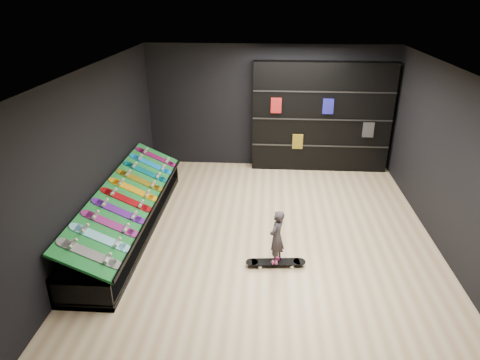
# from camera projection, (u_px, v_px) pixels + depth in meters

# --- Properties ---
(floor) EXTENTS (6.00, 7.00, 0.01)m
(floor) POSITION_uv_depth(u_px,v_px,m) (266.00, 234.00, 7.90)
(floor) COLOR beige
(floor) RESTS_ON ground
(ceiling) EXTENTS (6.00, 7.00, 0.01)m
(ceiling) POSITION_uv_depth(u_px,v_px,m) (271.00, 69.00, 6.67)
(ceiling) COLOR white
(ceiling) RESTS_ON ground
(wall_back) EXTENTS (6.00, 0.02, 3.00)m
(wall_back) POSITION_uv_depth(u_px,v_px,m) (270.00, 107.00, 10.47)
(wall_back) COLOR black
(wall_back) RESTS_ON ground
(wall_front) EXTENTS (6.00, 0.02, 3.00)m
(wall_front) POSITION_uv_depth(u_px,v_px,m) (266.00, 291.00, 4.10)
(wall_front) COLOR black
(wall_front) RESTS_ON ground
(wall_left) EXTENTS (0.02, 7.00, 3.00)m
(wall_left) POSITION_uv_depth(u_px,v_px,m) (97.00, 155.00, 7.47)
(wall_left) COLOR black
(wall_left) RESTS_ON ground
(wall_right) EXTENTS (0.02, 7.00, 3.00)m
(wall_right) POSITION_uv_depth(u_px,v_px,m) (449.00, 163.00, 7.10)
(wall_right) COLOR black
(wall_right) RESTS_ON ground
(display_rack) EXTENTS (0.90, 4.50, 0.50)m
(display_rack) POSITION_uv_depth(u_px,v_px,m) (130.00, 218.00, 7.95)
(display_rack) COLOR black
(display_rack) RESTS_ON ground
(turf_ramp) EXTENTS (0.92, 4.50, 0.46)m
(turf_ramp) POSITION_uv_depth(u_px,v_px,m) (130.00, 196.00, 7.76)
(turf_ramp) COLOR #0F5F21
(turf_ramp) RESTS_ON display_rack
(back_shelving) EXTENTS (3.30, 0.38, 2.64)m
(back_shelving) POSITION_uv_depth(u_px,v_px,m) (321.00, 117.00, 10.30)
(back_shelving) COLOR black
(back_shelving) RESTS_ON ground
(floor_skateboard) EXTENTS (1.00, 0.31, 0.09)m
(floor_skateboard) POSITION_uv_depth(u_px,v_px,m) (276.00, 263.00, 6.98)
(floor_skateboard) COLOR black
(floor_skateboard) RESTS_ON ground
(child) EXTENTS (0.23, 0.25, 0.55)m
(child) POSITION_uv_depth(u_px,v_px,m) (276.00, 247.00, 6.85)
(child) COLOR black
(child) RESTS_ON floor_skateboard
(display_board_0) EXTENTS (0.93, 0.22, 0.50)m
(display_board_0) POSITION_uv_depth(u_px,v_px,m) (89.00, 254.00, 6.02)
(display_board_0) COLOR black
(display_board_0) RESTS_ON turf_ramp
(display_board_1) EXTENTS (0.93, 0.22, 0.50)m
(display_board_1) POSITION_uv_depth(u_px,v_px,m) (100.00, 238.00, 6.41)
(display_board_1) COLOR #0CB2E5
(display_board_1) RESTS_ON turf_ramp
(display_board_2) EXTENTS (0.93, 0.22, 0.50)m
(display_board_2) POSITION_uv_depth(u_px,v_px,m) (110.00, 224.00, 6.79)
(display_board_2) COLOR #2626BF
(display_board_2) RESTS_ON turf_ramp
(display_board_3) EXTENTS (0.93, 0.22, 0.50)m
(display_board_3) POSITION_uv_depth(u_px,v_px,m) (119.00, 211.00, 7.17)
(display_board_3) COLOR purple
(display_board_3) RESTS_ON turf_ramp
(display_board_4) EXTENTS (0.93, 0.22, 0.50)m
(display_board_4) POSITION_uv_depth(u_px,v_px,m) (127.00, 200.00, 7.56)
(display_board_4) COLOR red
(display_board_4) RESTS_ON turf_ramp
(display_board_5) EXTENTS (0.93, 0.22, 0.50)m
(display_board_5) POSITION_uv_depth(u_px,v_px,m) (134.00, 190.00, 7.94)
(display_board_5) COLOR yellow
(display_board_5) RESTS_ON turf_ramp
(display_board_6) EXTENTS (0.93, 0.22, 0.50)m
(display_board_6) POSITION_uv_depth(u_px,v_px,m) (140.00, 180.00, 8.33)
(display_board_6) COLOR yellow
(display_board_6) RESTS_ON turf_ramp
(display_board_7) EXTENTS (0.93, 0.22, 0.50)m
(display_board_7) POSITION_uv_depth(u_px,v_px,m) (146.00, 172.00, 8.71)
(display_board_7) COLOR #0C8C99
(display_board_7) RESTS_ON turf_ramp
(display_board_8) EXTENTS (0.93, 0.22, 0.50)m
(display_board_8) POSITION_uv_depth(u_px,v_px,m) (151.00, 164.00, 9.10)
(display_board_8) COLOR blue
(display_board_8) RESTS_ON turf_ramp
(display_board_9) EXTENTS (0.93, 0.22, 0.50)m
(display_board_9) POSITION_uv_depth(u_px,v_px,m) (156.00, 157.00, 9.48)
(display_board_9) COLOR #E5198C
(display_board_9) RESTS_ON turf_ramp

